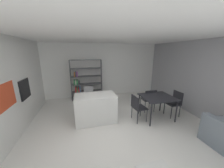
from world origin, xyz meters
TOP-DOWN VIEW (x-y plane):
  - ground_plane at (0.00, 0.00)m, footprint 8.65×8.65m
  - ceiling_slab at (0.00, 0.00)m, footprint 6.30×6.29m
  - back_partition at (0.00, 3.11)m, footprint 6.30×0.06m
  - right_partition_gray at (3.12, 0.00)m, footprint 0.06×6.29m
  - built_in_oven at (-2.41, 1.07)m, footprint 0.06×0.58m
  - kitchen_island at (-0.37, 0.72)m, footprint 1.28×0.74m
  - open_bookshelf at (-0.64, 2.74)m, footprint 1.41×0.32m
  - dining_table at (1.65, 0.39)m, footprint 1.02×0.92m
  - dining_chair_far at (1.65, 0.89)m, footprint 0.45×0.43m
  - dining_chair_window_side at (2.37, 0.40)m, footprint 0.43×0.43m
  - dining_chair_island_side at (0.93, 0.39)m, footprint 0.44×0.47m

SIDE VIEW (x-z plane):
  - ground_plane at x=0.00m, z-range 0.00..0.00m
  - kitchen_island at x=-0.37m, z-range 0.00..0.89m
  - dining_chair_island_side at x=0.93m, z-range 0.09..0.95m
  - dining_chair_far at x=1.65m, z-range 0.09..0.96m
  - dining_chair_window_side at x=2.37m, z-range 0.09..0.97m
  - dining_table at x=1.65m, z-range 0.31..1.08m
  - open_bookshelf at x=-0.64m, z-range -0.14..1.73m
  - built_in_oven at x=-2.41m, z-range 0.85..1.43m
  - back_partition at x=0.00m, z-range 0.00..2.60m
  - right_partition_gray at x=3.12m, z-range 0.00..2.60m
  - ceiling_slab at x=0.00m, z-range 2.60..2.66m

